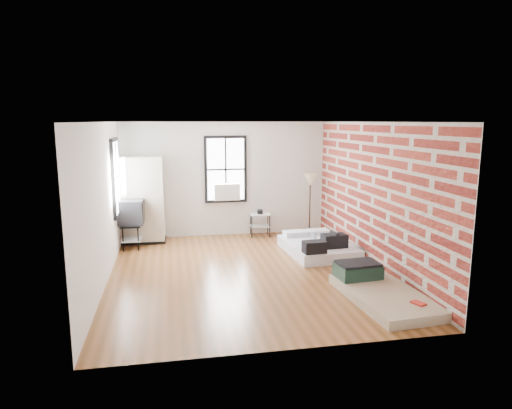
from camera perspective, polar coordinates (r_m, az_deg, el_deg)
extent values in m
plane|color=brown|center=(8.68, -1.30, -8.53)|extent=(6.00, 6.00, 0.00)
cube|color=silver|center=(11.27, -3.82, 3.16)|extent=(5.00, 0.01, 2.80)
cube|color=silver|center=(5.46, 3.81, -4.66)|extent=(5.00, 0.01, 2.80)
cube|color=silver|center=(8.31, -18.60, 0.04)|extent=(0.01, 6.00, 2.80)
cube|color=maroon|center=(9.08, 14.44, 1.09)|extent=(0.02, 6.00, 2.80)
cube|color=white|center=(8.21, -1.38, 10.28)|extent=(5.00, 6.00, 0.01)
cube|color=white|center=(11.20, -3.81, 4.40)|extent=(0.90, 0.02, 1.50)
cube|color=black|center=(11.17, -6.30, 4.35)|extent=(0.07, 0.08, 1.64)
cube|color=black|center=(11.28, -1.37, 4.47)|extent=(0.07, 0.08, 1.64)
cube|color=black|center=(11.16, -3.87, 8.42)|extent=(0.90, 0.08, 0.07)
cube|color=black|center=(11.32, -3.77, 0.46)|extent=(0.90, 0.08, 0.07)
cube|color=black|center=(11.19, -3.80, 4.40)|extent=(0.04, 0.02, 1.50)
cube|color=black|center=(11.19, -3.80, 4.40)|extent=(0.90, 0.02, 0.04)
cube|color=white|center=(11.15, -3.70, 1.63)|extent=(0.62, 0.30, 0.40)
cube|color=white|center=(10.04, -17.04, 3.27)|extent=(0.02, 0.90, 1.50)
cube|color=black|center=(9.56, -17.47, 2.91)|extent=(0.08, 0.07, 1.64)
cube|color=black|center=(10.52, -16.87, 3.59)|extent=(0.08, 0.07, 1.64)
cube|color=black|center=(9.98, -17.39, 7.74)|extent=(0.08, 0.90, 0.07)
cube|color=black|center=(10.16, -16.92, -1.13)|extent=(0.08, 0.90, 0.07)
cube|color=black|center=(10.03, -16.98, 3.27)|extent=(0.02, 0.04, 1.50)
cube|color=black|center=(10.03, -16.98, 3.27)|extent=(0.02, 0.90, 0.04)
cube|color=white|center=(9.98, 7.75, -5.39)|extent=(1.42, 1.84, 0.23)
cube|color=white|center=(10.47, 4.92, -3.63)|extent=(0.53, 0.36, 0.11)
cube|color=white|center=(10.66, 7.73, -3.42)|extent=(0.53, 0.36, 0.11)
cube|color=black|center=(9.62, 9.76, -4.49)|extent=(0.53, 0.33, 0.28)
cylinder|color=black|center=(9.58, 9.78, -3.57)|extent=(0.10, 0.33, 0.07)
cube|color=black|center=(9.17, 7.30, -5.29)|extent=(0.46, 0.31, 0.24)
cylinder|color=silver|center=(9.85, 7.39, -4.29)|extent=(0.06, 0.06, 0.20)
cylinder|color=#1854AB|center=(9.82, 7.40, -3.64)|extent=(0.03, 0.03, 0.03)
cube|color=tan|center=(7.66, 15.81, -10.97)|extent=(1.19, 2.06, 0.16)
cube|color=#163227|center=(8.14, 12.59, -8.08)|extent=(0.77, 0.58, 0.23)
cube|color=black|center=(8.10, 12.63, -7.17)|extent=(0.72, 0.53, 0.04)
cube|color=red|center=(7.29, 19.63, -11.54)|extent=(0.21, 0.24, 0.03)
cube|color=black|center=(11.13, -13.82, -4.40)|extent=(1.03, 0.61, 0.06)
cube|color=beige|center=(10.92, -14.05, 0.70)|extent=(0.99, 0.57, 1.95)
cylinder|color=black|center=(11.14, -0.52, -2.79)|extent=(0.02, 0.02, 0.55)
cylinder|color=black|center=(11.19, 1.72, -2.74)|extent=(0.02, 0.02, 0.55)
cylinder|color=black|center=(11.47, -0.69, -2.41)|extent=(0.02, 0.02, 0.55)
cylinder|color=black|center=(11.51, 1.49, -2.36)|extent=(0.02, 0.02, 0.55)
cube|color=silver|center=(11.27, 0.50, -1.21)|extent=(0.53, 0.44, 0.02)
cube|color=silver|center=(11.33, 0.50, -2.69)|extent=(0.51, 0.42, 0.02)
cube|color=black|center=(11.25, 0.50, -0.92)|extent=(0.13, 0.19, 0.10)
cylinder|color=black|center=(11.62, 6.68, -3.61)|extent=(0.22, 0.22, 0.03)
cylinder|color=black|center=(11.48, 6.74, -0.39)|extent=(0.03, 0.03, 1.32)
cone|color=tan|center=(11.37, 6.82, 3.07)|extent=(0.33, 0.33, 0.29)
cylinder|color=black|center=(10.38, -16.29, -4.23)|extent=(0.03, 0.03, 0.54)
cylinder|color=black|center=(10.33, -14.51, -4.20)|extent=(0.03, 0.03, 0.54)
cylinder|color=black|center=(11.00, -15.81, -3.38)|extent=(0.03, 0.03, 0.54)
cylinder|color=black|center=(10.96, -14.12, -3.35)|extent=(0.03, 0.03, 0.54)
cube|color=black|center=(10.60, -15.25, -2.36)|extent=(0.47, 0.80, 0.03)
cube|color=silver|center=(10.68, -15.17, -4.06)|extent=(0.45, 0.78, 0.02)
cube|color=black|center=(10.55, -15.32, -0.85)|extent=(0.57, 0.65, 0.54)
cube|color=black|center=(10.51, -13.86, -0.82)|extent=(0.05, 0.52, 0.43)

